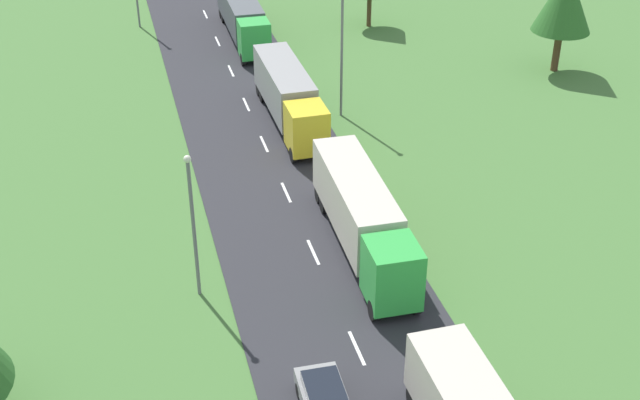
{
  "coord_description": "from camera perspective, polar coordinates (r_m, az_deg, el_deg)",
  "views": [
    {
      "loc": [
        -9.11,
        -4.16,
        25.5
      ],
      "look_at": [
        1.29,
        35.16,
        1.13
      ],
      "focal_mm": 46.99,
      "sensor_mm": 36.0,
      "label": 1
    }
  ],
  "objects": [
    {
      "name": "truck_fourth",
      "position": [
        74.26,
        -5.32,
        12.43
      ],
      "size": [
        2.64,
        13.66,
        3.49
      ],
      "color": "green",
      "rests_on": "road"
    },
    {
      "name": "truck_second",
      "position": [
        43.99,
        2.92,
        -1.07
      ],
      "size": [
        2.76,
        12.65,
        3.76
      ],
      "color": "green",
      "rests_on": "road"
    },
    {
      "name": "truck_third",
      "position": [
        57.88,
        -2.14,
        7.15
      ],
      "size": [
        2.56,
        12.31,
        3.72
      ],
      "color": "yellow",
      "rests_on": "road"
    },
    {
      "name": "lamppost_second",
      "position": [
        40.04,
        -8.65,
        -1.32
      ],
      "size": [
        0.36,
        0.36,
        7.79
      ],
      "color": "slate",
      "rests_on": "ground"
    },
    {
      "name": "lamppost_third",
      "position": [
        58.07,
        1.5,
        10.37
      ],
      "size": [
        0.36,
        0.36,
        9.25
      ],
      "color": "slate",
      "rests_on": "ground"
    },
    {
      "name": "tree_pine",
      "position": [
        68.45,
        16.32,
        12.96
      ],
      "size": [
        4.55,
        4.55,
        8.32
      ],
      "color": "#513823",
      "rests_on": "ground"
    },
    {
      "name": "lane_marking_centre",
      "position": [
        36.9,
        3.79,
        -12.73
      ],
      "size": [
        0.16,
        119.97,
        0.01
      ],
      "color": "white",
      "rests_on": "road"
    },
    {
      "name": "road",
      "position": [
        39.41,
        2.18,
        -9.36
      ],
      "size": [
        10.0,
        140.0,
        0.06
      ],
      "primitive_type": "cube",
      "color": "#2B2B30",
      "rests_on": "ground"
    }
  ]
}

